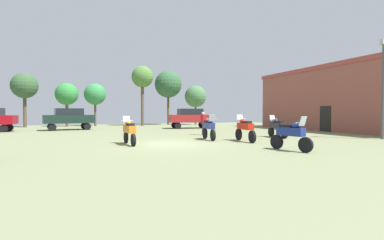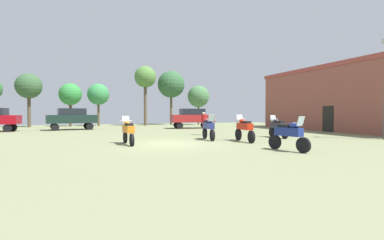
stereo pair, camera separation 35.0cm
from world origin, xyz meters
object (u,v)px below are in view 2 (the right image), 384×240
Objects in this scene: motorcycle_2 at (278,127)px; tree_5 at (145,78)px; person_1 at (204,122)px; tree_1 at (198,97)px; motorcycle_4 at (289,134)px; motorcycle_3 at (209,127)px; tree_8 at (29,87)px; tree_7 at (171,84)px; tree_4 at (98,95)px; tree_6 at (70,95)px; brick_building at (350,98)px; car_1 at (72,117)px; car_2 at (192,117)px; motorcycle_6 at (244,128)px; motorcycle_7 at (128,131)px.

tree_5 is (-5.00, 19.46, 5.15)m from motorcycle_2.
person_1 is 17.19m from tree_1.
motorcycle_4 is at bearing -102.41° from tree_1.
motorcycle_3 is 3.51m from person_1.
tree_8 is at bearing 177.62° from tree_5.
person_1 is 0.32× the size of tree_1.
tree_4 is at bearing -177.52° from tree_7.
tree_7 is (12.22, 0.50, 1.62)m from tree_6.
brick_building is 3.43× the size of tree_4.
tree_5 reaches higher than tree_4.
tree_5 is at bearing -10.18° from tree_4.
tree_5 is at bearing -2.38° from tree_8.
car_1 reaches higher than motorcycle_2.
tree_1 is (3.61, 7.60, 2.54)m from car_2.
car_2 is 8.79m from tree_1.
tree_6 is at bearing 119.62° from motorcycle_6.
tree_5 reaches higher than car_1.
car_2 is at bearing 145.61° from brick_building.
tree_5 is at bearing -83.94° from motorcycle_3.
motorcycle_4 is 0.28× the size of tree_5.
car_1 is 7.45m from tree_6.
person_1 is at bearing 30.29° from motorcycle_7.
motorcycle_7 is at bearing -102.77° from tree_5.
brick_building is 11.25m from motorcycle_2.
tree_8 is at bearing -177.03° from tree_7.
tree_4 is (-8.88, 8.51, 2.59)m from car_2.
tree_8 is at bearing -51.46° from motorcycle_3.
motorcycle_6 is 4.95m from person_1.
tree_6 is (-3.99, 20.97, 2.98)m from motorcycle_7.
tree_6 reaches higher than motorcycle_7.
motorcycle_7 is (-6.09, 4.78, -0.01)m from motorcycle_4.
brick_building is at bearing -34.75° from tree_6.
motorcycle_3 is 21.40m from tree_7.
motorcycle_2 is 1.01× the size of motorcycle_3.
motorcycle_7 reaches higher than motorcycle_2.
motorcycle_3 is 0.42× the size of tree_4.
tree_4 is (-6.75, 16.88, 2.80)m from person_1.
brick_building reaches higher than tree_4.
motorcycle_6 is 1.39× the size of person_1.
car_1 is at bearing 98.45° from motorcycle_7.
tree_6 is (-8.55, 0.88, -2.17)m from tree_5.
car_1 is 0.64× the size of tree_7.
car_2 reaches higher than motorcycle_2.
tree_1 reaches higher than motorcycle_6.
tree_5 is at bearing 28.77° from car_2.
tree_8 is at bearing 67.82° from car_2.
motorcycle_7 is 0.43× the size of tree_6.
motorcycle_2 is at bearing 27.02° from motorcycle_6.
motorcycle_3 is 20.69m from tree_1.
tree_6 is at bearing 128.98° from motorcycle_2.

